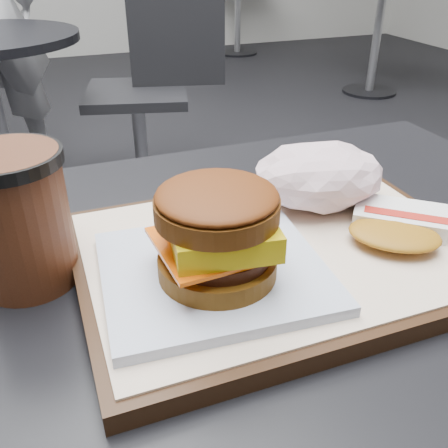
% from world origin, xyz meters
% --- Properties ---
extents(customer_table, '(0.80, 0.60, 0.77)m').
position_xyz_m(customer_table, '(0.00, 0.00, 0.58)').
color(customer_table, '#A5A5AA').
rests_on(customer_table, ground).
extents(serving_tray, '(0.38, 0.28, 0.02)m').
position_xyz_m(serving_tray, '(0.00, -0.01, 0.78)').
color(serving_tray, black).
rests_on(serving_tray, customer_table).
extents(breakfast_sandwich, '(0.20, 0.18, 0.09)m').
position_xyz_m(breakfast_sandwich, '(-0.07, -0.04, 0.83)').
color(breakfast_sandwich, white).
rests_on(breakfast_sandwich, serving_tray).
extents(hash_brown, '(0.14, 0.13, 0.02)m').
position_xyz_m(hash_brown, '(0.12, -0.03, 0.80)').
color(hash_brown, white).
rests_on(hash_brown, serving_tray).
extents(crumpled_wrapper, '(0.14, 0.11, 0.06)m').
position_xyz_m(crumpled_wrapper, '(0.08, 0.06, 0.82)').
color(crumpled_wrapper, white).
rests_on(crumpled_wrapper, serving_tray).
extents(coffee_cup, '(0.09, 0.09, 0.13)m').
position_xyz_m(coffee_cup, '(-0.22, 0.05, 0.84)').
color(coffee_cup, '#421D0F').
rests_on(coffee_cup, customer_table).
extents(neighbor_chair, '(0.64, 0.51, 0.88)m').
position_xyz_m(neighbor_chair, '(0.28, 1.74, 0.51)').
color(neighbor_chair, '#9A9A9F').
rests_on(neighbor_chair, ground).
extents(bg_table_near, '(0.66, 0.66, 0.75)m').
position_xyz_m(bg_table_near, '(2.20, 2.80, 0.56)').
color(bg_table_near, black).
rests_on(bg_table_near, ground).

